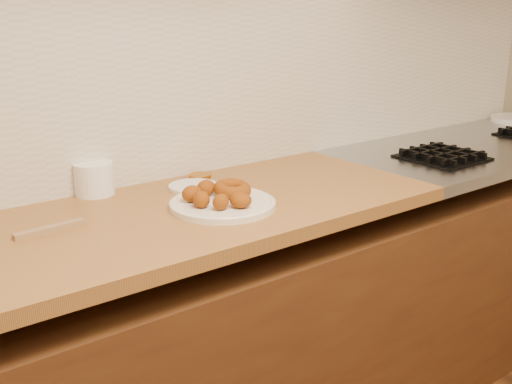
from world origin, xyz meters
TOP-DOWN VIEW (x-y plane):
  - wall_back at (0.00, 2.00)m, footprint 4.00×0.02m
  - base_cabinet at (0.00, 1.69)m, footprint 3.60×0.60m
  - butcher_block at (-0.65, 1.69)m, footprint 2.30×0.62m
  - stovetop at (1.15, 1.69)m, footprint 1.30×0.62m
  - backsplash at (0.00, 1.99)m, footprint 3.60×0.02m
  - burner_grates at (1.13, 1.61)m, footprint 0.91×0.26m
  - donut_plate at (-0.15, 1.63)m, footprint 0.29×0.29m
  - ring_donut at (-0.09, 1.66)m, footprint 0.15×0.15m
  - fried_dough_chunks at (-0.18, 1.64)m, footprint 0.15×0.21m
  - plastic_tub at (-0.38, 1.96)m, footprint 0.13×0.13m
  - tub_lid at (-0.11, 1.84)m, footprint 0.15×0.15m
  - brass_jar_lid at (-0.04, 1.92)m, footprint 0.09×0.09m
  - wooden_utensil at (-0.59, 1.73)m, footprint 0.18×0.03m

SIDE VIEW (x-z plane):
  - base_cabinet at x=0.00m, z-range 0.00..0.77m
  - butcher_block at x=-0.65m, z-range 0.86..0.90m
  - stovetop at x=1.15m, z-range 0.86..0.90m
  - tub_lid at x=-0.11m, z-range 0.90..0.91m
  - brass_jar_lid at x=-0.04m, z-range 0.90..0.91m
  - wooden_utensil at x=-0.59m, z-range 0.90..0.91m
  - donut_plate at x=-0.15m, z-range 0.90..0.92m
  - burner_grates at x=1.13m, z-range 0.90..0.93m
  - ring_donut at x=-0.09m, z-range 0.91..0.96m
  - fried_dough_chunks at x=-0.18m, z-range 0.92..0.96m
  - plastic_tub at x=-0.38m, z-range 0.90..1.00m
  - backsplash at x=0.00m, z-range 0.90..1.50m
  - wall_back at x=0.00m, z-range 0.00..2.70m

